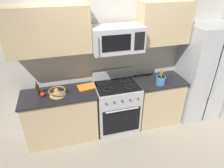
# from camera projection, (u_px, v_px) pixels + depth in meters

# --- Properties ---
(ground_plane) EXTENTS (16.00, 16.00, 0.00)m
(ground_plane) POSITION_uv_depth(u_px,v_px,m) (127.00, 150.00, 3.36)
(ground_plane) COLOR gray
(wall_back) EXTENTS (8.00, 0.10, 2.60)m
(wall_back) POSITION_uv_depth(u_px,v_px,m) (112.00, 57.00, 3.53)
(wall_back) COLOR beige
(wall_back) RESTS_ON ground
(counter_left) EXTENTS (1.21, 0.58, 0.91)m
(counter_left) POSITION_uv_depth(u_px,v_px,m) (62.00, 116.00, 3.43)
(counter_left) COLOR tan
(counter_left) RESTS_ON ground
(range_oven) EXTENTS (0.76, 0.62, 1.09)m
(range_oven) POSITION_uv_depth(u_px,v_px,m) (117.00, 106.00, 3.65)
(range_oven) COLOR #B2B5BA
(range_oven) RESTS_ON ground
(counter_right) EXTENTS (0.87, 0.58, 0.91)m
(counter_right) POSITION_uv_depth(u_px,v_px,m) (158.00, 100.00, 3.84)
(counter_right) COLOR tan
(counter_right) RESTS_ON ground
(refrigerator) EXTENTS (0.79, 0.69, 1.86)m
(refrigerator) POSITION_uv_depth(u_px,v_px,m) (201.00, 74.00, 3.79)
(refrigerator) COLOR #B2B5BA
(refrigerator) RESTS_ON ground
(microwave) EXTENTS (0.79, 0.44, 0.39)m
(microwave) POSITION_uv_depth(u_px,v_px,m) (117.00, 39.00, 3.04)
(microwave) COLOR #B2B5BA
(upper_cabinets_left) EXTENTS (1.20, 0.34, 0.68)m
(upper_cabinets_left) POSITION_uv_depth(u_px,v_px,m) (48.00, 31.00, 2.82)
(upper_cabinets_left) COLOR tan
(upper_cabinets_right) EXTENTS (0.86, 0.34, 0.68)m
(upper_cabinets_right) POSITION_uv_depth(u_px,v_px,m) (164.00, 23.00, 3.24)
(upper_cabinets_right) COLOR tan
(utensil_crock) EXTENTS (0.16, 0.16, 0.30)m
(utensil_crock) POSITION_uv_depth(u_px,v_px,m) (161.00, 80.00, 3.44)
(utensil_crock) COLOR teal
(utensil_crock) RESTS_ON counter_right
(fruit_basket) EXTENTS (0.27, 0.27, 0.11)m
(fruit_basket) POSITION_uv_depth(u_px,v_px,m) (57.00, 92.00, 3.15)
(fruit_basket) COLOR #9E7A4C
(fruit_basket) RESTS_ON counter_left
(apple_loose) EXTENTS (0.08, 0.08, 0.08)m
(apple_loose) POSITION_uv_depth(u_px,v_px,m) (43.00, 94.00, 3.12)
(apple_loose) COLOR red
(apple_loose) RESTS_ON counter_left
(cutting_board) EXTENTS (0.34, 0.25, 0.02)m
(cutting_board) POSITION_uv_depth(u_px,v_px,m) (87.00, 87.00, 3.39)
(cutting_board) COLOR orange
(cutting_board) RESTS_ON counter_left
(bottle_soy) EXTENTS (0.05, 0.05, 0.24)m
(bottle_soy) POSITION_uv_depth(u_px,v_px,m) (37.00, 89.00, 3.14)
(bottle_soy) COLOR #382314
(bottle_soy) RESTS_ON counter_left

